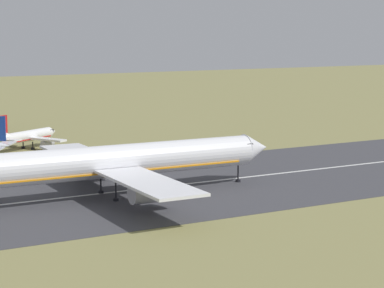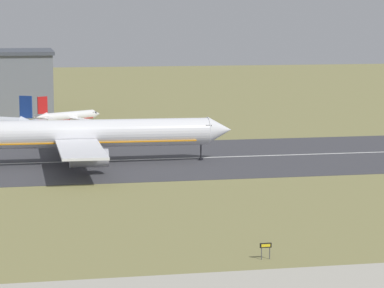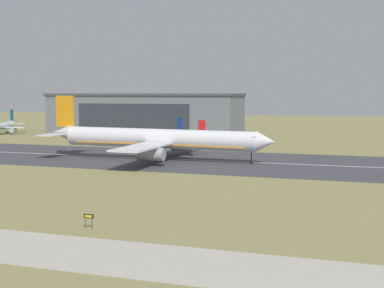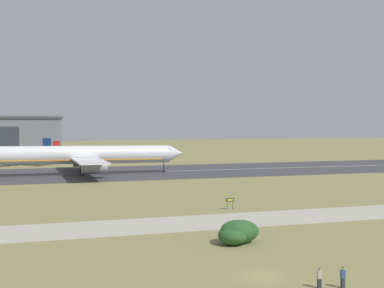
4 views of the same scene
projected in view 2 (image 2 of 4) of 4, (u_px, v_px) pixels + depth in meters
The scene contains 6 objects.
ground_plane at pixel (141, 229), 112.02m from camera, with size 671.64×671.64×0.00m, color olive.
runway_strip at pixel (101, 161), 163.07m from camera, with size 431.64×44.03×0.06m, color #3D3D42.
runway_centreline at pixel (101, 161), 163.07m from camera, with size 388.48×0.70×0.01m, color silver.
airplane_landing at pixel (67, 135), 158.54m from camera, with size 59.77×47.02×16.18m.
airplane_parked_centre at pixel (69, 117), 207.93m from camera, with size 17.63×17.37×7.82m.
runway_sign at pixel (266, 247), 98.07m from camera, with size 1.31×0.13×1.82m.
Camera 2 is at (-14.68, -55.97, 26.51)m, focal length 85.00 mm.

